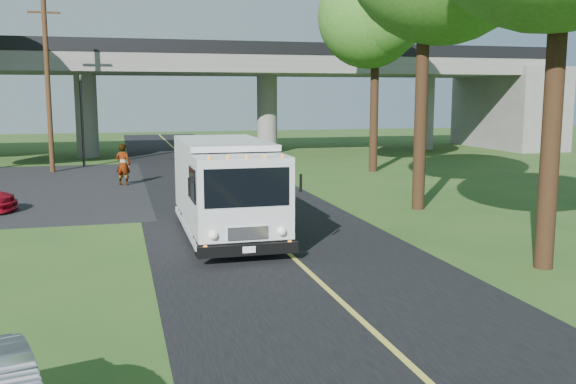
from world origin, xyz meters
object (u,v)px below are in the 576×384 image
object	(u,v)px
traffic_signal	(81,110)
tree_right_far	(381,11)
utility_pole	(48,84)
step_van	(226,185)
pedestrian	(123,165)

from	to	relation	value
traffic_signal	tree_right_far	size ratio (longest dim) A/B	0.47
utility_pole	step_van	xyz separation A→B (m)	(6.31, -17.73, -3.10)
traffic_signal	utility_pole	size ratio (longest dim) A/B	0.58
utility_pole	pedestrian	xyz separation A→B (m)	(3.57, -6.08, -3.65)
tree_right_far	step_van	bearing A→B (deg)	-127.46
traffic_signal	pedestrian	bearing A→B (deg)	-75.66
utility_pole	step_van	size ratio (longest dim) A/B	1.37
utility_pole	tree_right_far	xyz separation A→B (m)	(16.71, -4.16, 3.71)
traffic_signal	utility_pole	bearing A→B (deg)	-126.87
tree_right_far	step_van	xyz separation A→B (m)	(-10.39, -13.57, -6.80)
pedestrian	step_van	bearing A→B (deg)	128.75
tree_right_far	step_van	world-z (taller)	tree_right_far
traffic_signal	tree_right_far	bearing A→B (deg)	-22.07
traffic_signal	tree_right_far	xyz separation A→B (m)	(15.21, -6.16, 5.10)
traffic_signal	pedestrian	distance (m)	8.64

